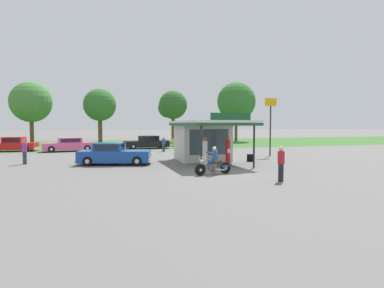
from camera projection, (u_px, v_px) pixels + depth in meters
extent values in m
plane|color=slate|center=(220.00, 173.00, 18.80)|extent=(300.00, 300.00, 0.00)
cube|color=#3D6B2D|center=(146.00, 143.00, 47.53)|extent=(120.00, 24.00, 0.01)
cube|color=beige|center=(202.00, 142.00, 25.19)|extent=(3.78, 3.37, 2.93)
cube|color=#384C56|center=(209.00, 142.00, 23.59)|extent=(3.02, 0.05, 1.88)
cube|color=silver|center=(210.00, 122.00, 23.31)|extent=(4.48, 7.61, 0.16)
cube|color=#195128|center=(210.00, 124.00, 23.32)|extent=(4.48, 7.61, 0.18)
cube|color=#195128|center=(231.00, 116.00, 19.68)|extent=(2.64, 0.08, 0.44)
cylinder|color=black|center=(254.00, 145.00, 20.65)|extent=(0.12, 0.12, 2.93)
cylinder|color=black|center=(201.00, 147.00, 19.64)|extent=(0.12, 0.12, 2.93)
cube|color=slate|center=(205.00, 165.00, 21.97)|extent=(0.44, 0.44, 0.10)
cylinder|color=silver|center=(205.00, 153.00, 21.92)|extent=(0.34, 0.34, 1.60)
cube|color=white|center=(206.00, 152.00, 21.74)|extent=(0.22, 0.02, 0.28)
sphere|color=orange|center=(205.00, 139.00, 21.86)|extent=(0.26, 0.26, 0.26)
cube|color=slate|center=(228.00, 164.00, 22.45)|extent=(0.44, 0.44, 0.10)
cylinder|color=red|center=(228.00, 152.00, 22.39)|extent=(0.34, 0.34, 1.61)
cube|color=white|center=(229.00, 151.00, 22.22)|extent=(0.22, 0.02, 0.28)
sphere|color=orange|center=(228.00, 138.00, 22.34)|extent=(0.26, 0.26, 0.26)
cylinder|color=black|center=(200.00, 170.00, 17.65)|extent=(0.65, 0.22, 0.64)
cylinder|color=silver|center=(200.00, 170.00, 17.65)|extent=(0.18, 0.15, 0.16)
cylinder|color=black|center=(225.00, 168.00, 18.42)|extent=(0.65, 0.22, 0.64)
cylinder|color=silver|center=(225.00, 168.00, 18.42)|extent=(0.18, 0.15, 0.16)
ellipsoid|color=#1E4C8C|center=(212.00, 161.00, 17.96)|extent=(0.60, 0.34, 0.24)
cube|color=#59595E|center=(212.00, 167.00, 18.01)|extent=(0.48, 0.32, 0.36)
cube|color=black|center=(217.00, 162.00, 18.13)|extent=(0.52, 0.35, 0.10)
cylinder|color=silver|center=(202.00, 165.00, 17.68)|extent=(0.38, 0.14, 0.71)
cylinder|color=silver|center=(204.00, 158.00, 17.71)|extent=(0.17, 0.69, 0.04)
sphere|color=silver|center=(202.00, 161.00, 17.68)|extent=(0.16, 0.16, 0.16)
cube|color=#1E4C8C|center=(225.00, 166.00, 18.39)|extent=(0.47, 0.26, 0.12)
cylinder|color=silver|center=(220.00, 170.00, 18.08)|extent=(0.71, 0.21, 0.18)
cube|color=brown|center=(216.00, 161.00, 18.09)|extent=(0.46, 0.41, 0.14)
cylinder|color=brown|center=(214.00, 168.00, 17.88)|extent=(0.16, 0.25, 0.56)
cylinder|color=brown|center=(211.00, 168.00, 18.16)|extent=(0.16, 0.25, 0.56)
cylinder|color=#2D4C8C|center=(215.00, 155.00, 18.05)|extent=(0.46, 0.39, 0.60)
sphere|color=beige|center=(214.00, 149.00, 18.00)|extent=(0.22, 0.22, 0.22)
cylinder|color=#2D4C8C|center=(214.00, 154.00, 17.76)|extent=(0.54, 0.19, 0.31)
cylinder|color=#2D4C8C|center=(210.00, 154.00, 18.11)|extent=(0.54, 0.19, 0.31)
cube|color=#19479E|center=(115.00, 156.00, 22.57)|extent=(5.20, 3.01, 0.80)
cube|color=#19479E|center=(109.00, 147.00, 22.51)|extent=(2.30, 2.07, 0.54)
cube|color=#283847|center=(122.00, 147.00, 22.55)|extent=(0.40, 1.41, 0.43)
cube|color=#283847|center=(111.00, 146.00, 23.31)|extent=(1.62, 0.44, 0.41)
cube|color=#283847|center=(106.00, 148.00, 21.71)|extent=(1.62, 0.44, 0.41)
cube|color=silver|center=(150.00, 160.00, 22.68)|extent=(0.55, 1.74, 0.18)
cube|color=silver|center=(79.00, 160.00, 22.50)|extent=(0.55, 1.74, 0.18)
sphere|color=white|center=(151.00, 155.00, 23.25)|extent=(0.18, 0.18, 0.18)
sphere|color=white|center=(149.00, 156.00, 22.07)|extent=(0.18, 0.18, 0.18)
cylinder|color=black|center=(140.00, 158.00, 23.51)|extent=(0.69, 0.36, 0.66)
cylinder|color=silver|center=(140.00, 158.00, 23.51)|extent=(0.34, 0.29, 0.30)
cylinder|color=black|center=(137.00, 161.00, 21.78)|extent=(0.69, 0.36, 0.66)
cylinder|color=silver|center=(137.00, 161.00, 21.78)|extent=(0.34, 0.29, 0.30)
cylinder|color=black|center=(94.00, 159.00, 23.39)|extent=(0.69, 0.36, 0.66)
cylinder|color=silver|center=(94.00, 159.00, 23.39)|extent=(0.34, 0.29, 0.30)
cylinder|color=black|center=(88.00, 161.00, 21.66)|extent=(0.69, 0.36, 0.66)
cylinder|color=silver|center=(88.00, 161.00, 21.66)|extent=(0.34, 0.29, 0.30)
cube|color=black|center=(147.00, 144.00, 37.48)|extent=(5.27, 2.33, 0.74)
cube|color=black|center=(149.00, 138.00, 37.54)|extent=(2.29, 1.84, 0.57)
cube|color=#283847|center=(140.00, 138.00, 37.15)|extent=(0.17, 1.46, 0.45)
cube|color=#283847|center=(150.00, 138.00, 36.79)|extent=(1.82, 0.20, 0.43)
cube|color=#283847|center=(147.00, 138.00, 38.29)|extent=(1.82, 0.20, 0.43)
cube|color=silver|center=(124.00, 147.00, 36.55)|extent=(0.28, 1.78, 0.18)
cube|color=silver|center=(168.00, 145.00, 38.45)|extent=(0.28, 1.78, 0.18)
sphere|color=white|center=(125.00, 144.00, 35.97)|extent=(0.18, 0.18, 0.18)
sphere|color=white|center=(123.00, 144.00, 37.08)|extent=(0.18, 0.18, 0.18)
cylinder|color=black|center=(133.00, 147.00, 36.04)|extent=(0.68, 0.26, 0.66)
cylinder|color=silver|center=(133.00, 147.00, 36.04)|extent=(0.32, 0.25, 0.30)
cylinder|color=black|center=(130.00, 146.00, 37.67)|extent=(0.68, 0.26, 0.66)
cylinder|color=silver|center=(130.00, 146.00, 37.67)|extent=(0.32, 0.25, 0.30)
cylinder|color=black|center=(163.00, 146.00, 37.32)|extent=(0.68, 0.26, 0.66)
cylinder|color=silver|center=(163.00, 146.00, 37.32)|extent=(0.32, 0.25, 0.30)
cylinder|color=black|center=(159.00, 145.00, 38.95)|extent=(0.68, 0.26, 0.66)
cylinder|color=silver|center=(159.00, 145.00, 38.95)|extent=(0.32, 0.25, 0.30)
cube|color=#E55993|center=(69.00, 146.00, 33.64)|extent=(5.35, 2.71, 0.74)
cube|color=#E55993|center=(70.00, 140.00, 33.66)|extent=(2.54, 1.99, 0.51)
cube|color=#283847|center=(58.00, 140.00, 33.15)|extent=(0.29, 1.40, 0.40)
cube|color=#283847|center=(71.00, 140.00, 32.95)|extent=(1.92, 0.38, 0.38)
cube|color=#283847|center=(69.00, 140.00, 34.36)|extent=(1.92, 0.38, 0.38)
cube|color=silver|center=(42.00, 149.00, 32.49)|extent=(0.43, 1.72, 0.18)
cube|color=silver|center=(94.00, 148.00, 34.81)|extent=(0.43, 1.72, 0.18)
sphere|color=white|center=(42.00, 147.00, 31.95)|extent=(0.18, 0.18, 0.18)
sphere|color=white|center=(41.00, 146.00, 32.99)|extent=(0.18, 0.18, 0.18)
cylinder|color=black|center=(51.00, 149.00, 32.11)|extent=(0.69, 0.31, 0.66)
cylinder|color=silver|center=(51.00, 149.00, 32.11)|extent=(0.33, 0.27, 0.30)
cylinder|color=black|center=(50.00, 148.00, 33.63)|extent=(0.69, 0.31, 0.66)
cylinder|color=silver|center=(50.00, 148.00, 33.63)|extent=(0.33, 0.27, 0.30)
cylinder|color=black|center=(87.00, 148.00, 33.67)|extent=(0.69, 0.31, 0.66)
cylinder|color=silver|center=(87.00, 148.00, 33.67)|extent=(0.33, 0.27, 0.30)
cylinder|color=black|center=(85.00, 147.00, 35.19)|extent=(0.69, 0.31, 0.66)
cylinder|color=silver|center=(85.00, 147.00, 35.19)|extent=(0.33, 0.27, 0.30)
cube|color=gold|center=(191.00, 142.00, 41.87)|extent=(4.80, 2.04, 0.78)
cube|color=gold|center=(190.00, 137.00, 41.78)|extent=(1.87, 1.73, 0.56)
cube|color=#283847|center=(197.00, 136.00, 42.05)|extent=(0.08, 1.49, 0.45)
cube|color=#283847|center=(188.00, 136.00, 42.56)|extent=(1.55, 0.07, 0.42)
cube|color=#283847|center=(192.00, 137.00, 40.99)|extent=(1.55, 0.07, 0.42)
cube|color=silver|center=(209.00, 143.00, 42.63)|extent=(0.17, 1.81, 0.18)
cube|color=silver|center=(174.00, 144.00, 41.15)|extent=(0.17, 1.81, 0.18)
sphere|color=white|center=(207.00, 141.00, 43.19)|extent=(0.18, 0.18, 0.18)
sphere|color=white|center=(210.00, 141.00, 42.03)|extent=(0.18, 0.18, 0.18)
cylinder|color=black|center=(201.00, 143.00, 43.23)|extent=(0.67, 0.22, 0.66)
cylinder|color=silver|center=(201.00, 143.00, 43.23)|extent=(0.30, 0.23, 0.30)
cylinder|color=black|center=(205.00, 144.00, 41.53)|extent=(0.67, 0.22, 0.66)
cylinder|color=silver|center=(205.00, 144.00, 41.53)|extent=(0.30, 0.23, 0.30)
cylinder|color=black|center=(178.00, 143.00, 42.24)|extent=(0.67, 0.22, 0.66)
cylinder|color=silver|center=(178.00, 143.00, 42.24)|extent=(0.30, 0.23, 0.30)
cylinder|color=black|center=(181.00, 144.00, 40.54)|extent=(0.67, 0.22, 0.66)
cylinder|color=silver|center=(181.00, 144.00, 40.54)|extent=(0.30, 0.23, 0.30)
cube|color=red|center=(12.00, 146.00, 33.71)|extent=(5.11, 2.51, 0.71)
cube|color=red|center=(14.00, 140.00, 33.71)|extent=(2.18, 1.88, 0.61)
cube|color=#283847|center=(4.00, 140.00, 33.57)|extent=(0.24, 1.43, 0.49)
cube|color=#283847|center=(11.00, 140.00, 32.92)|extent=(1.66, 0.26, 0.46)
cube|color=#283847|center=(17.00, 140.00, 34.49)|extent=(1.66, 0.26, 0.46)
cube|color=silver|center=(37.00, 148.00, 34.09)|extent=(0.36, 1.75, 0.18)
cylinder|color=black|center=(26.00, 149.00, 33.12)|extent=(0.68, 0.29, 0.66)
cylinder|color=silver|center=(26.00, 149.00, 33.12)|extent=(0.32, 0.26, 0.30)
cylinder|color=black|center=(32.00, 147.00, 34.81)|extent=(0.68, 0.29, 0.66)
cylinder|color=silver|center=(32.00, 147.00, 34.81)|extent=(0.32, 0.26, 0.30)
cylinder|color=#2D3351|center=(25.00, 158.00, 22.67)|extent=(0.26, 0.26, 0.88)
cylinder|color=#8C338C|center=(24.00, 148.00, 22.63)|extent=(0.34, 0.34, 0.62)
sphere|color=beige|center=(24.00, 142.00, 22.60)|extent=(0.24, 0.24, 0.24)
cylinder|color=black|center=(24.00, 140.00, 22.60)|extent=(0.38, 0.38, 0.02)
cylinder|color=#2D3351|center=(164.00, 148.00, 33.22)|extent=(0.26, 0.26, 0.76)
cylinder|color=#2D4C8C|center=(164.00, 142.00, 33.18)|extent=(0.34, 0.34, 0.54)
sphere|color=#9E704C|center=(164.00, 138.00, 33.16)|extent=(0.21, 0.21, 0.21)
cylinder|color=beige|center=(164.00, 137.00, 33.15)|extent=(0.33, 0.33, 0.02)
cylinder|color=black|center=(281.00, 173.00, 15.87)|extent=(0.26, 0.26, 0.88)
cylinder|color=#B21E23|center=(281.00, 157.00, 15.83)|extent=(0.34, 0.34, 0.62)
sphere|color=beige|center=(281.00, 149.00, 15.80)|extent=(0.24, 0.24, 0.24)
cylinder|color=brown|center=(236.00, 129.00, 53.46)|extent=(0.47, 0.47, 4.23)
sphere|color=#33702D|center=(236.00, 102.00, 53.19)|extent=(6.36, 6.36, 6.36)
sphere|color=#33702D|center=(239.00, 105.00, 52.31)|extent=(4.29, 4.29, 4.29)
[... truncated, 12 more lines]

